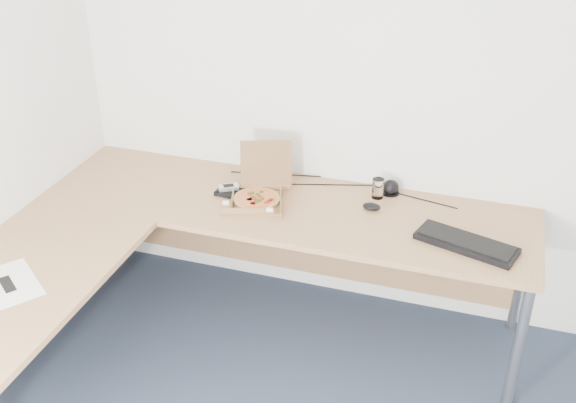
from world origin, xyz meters
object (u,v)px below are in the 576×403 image
(desk, at_px, (193,242))
(wallet, at_px, (229,192))
(drinking_glass, at_px, (378,188))
(keyboard, at_px, (466,243))
(pizza_box, at_px, (258,196))

(desk, xyz_separation_m, wallet, (0.01, 0.45, 0.04))
(desk, height_order, drinking_glass, drinking_glass)
(keyboard, distance_m, wallet, 1.23)
(pizza_box, xyz_separation_m, keyboard, (1.05, -0.11, -0.02))
(desk, xyz_separation_m, drinking_glass, (0.75, 0.64, 0.08))
(desk, relative_size, drinking_glass, 23.60)
(desk, relative_size, pizza_box, 8.10)
(pizza_box, bearing_deg, keyboard, -23.75)
(desk, bearing_deg, drinking_glass, 40.51)
(drinking_glass, bearing_deg, desk, -139.49)
(drinking_glass, bearing_deg, keyboard, -34.73)
(keyboard, height_order, wallet, keyboard)
(keyboard, bearing_deg, drinking_glass, 162.34)
(desk, distance_m, keyboard, 1.27)
(desk, distance_m, wallet, 0.45)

